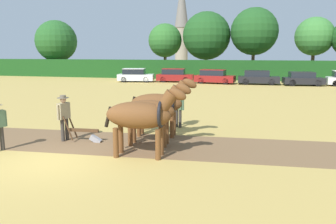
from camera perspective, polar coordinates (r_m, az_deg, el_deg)
ground_plane at (r=11.21m, az=-19.88°, el=-8.11°), size 240.00×240.00×0.00m
plowed_furrow_strip at (r=13.43m, az=-16.04°, el=-4.85°), size 20.28×4.57×0.01m
hedgerow at (r=43.23m, az=5.99°, el=7.35°), size 67.51×1.96×2.47m
tree_far_left at (r=53.81m, az=-18.90°, el=11.60°), size 6.23×6.23×8.27m
tree_left at (r=48.96m, az=-0.51°, el=12.33°), size 4.88×4.88×7.62m
tree_center_left at (r=47.81m, az=6.72°, el=13.03°), size 6.74×6.74×9.13m
tree_center at (r=46.94m, az=14.79°, el=13.39°), size 6.36×6.36×9.41m
tree_center_right at (r=47.90m, az=24.15°, el=11.91°), size 4.99×4.99×8.02m
church_spire at (r=72.51m, az=2.39°, el=15.58°), size 2.97×2.97×19.31m
draft_horse_lead_left at (r=10.75m, az=-4.63°, el=-0.61°), size 2.83×1.10×2.39m
draft_horse_lead_right at (r=12.10m, az=-2.86°, el=0.20°), size 2.74×1.00×2.41m
draft_horse_trail_left at (r=13.44m, az=-1.51°, el=1.50°), size 2.88×1.00×2.48m
plow at (r=13.13m, az=-14.00°, el=-3.71°), size 1.49×0.49×1.13m
farmer_at_plow at (r=13.36m, az=-17.68°, el=-0.31°), size 0.45×0.68×1.80m
farmer_beside_team at (r=15.07m, az=1.83°, el=1.12°), size 0.59×0.43×1.73m
parked_car_far_left at (r=39.18m, az=-5.71°, el=6.35°), size 4.44×2.56×1.59m
parked_car_left at (r=38.79m, az=1.19°, el=6.36°), size 4.39×1.97×1.58m
parked_car_center_left at (r=37.25m, az=8.05°, el=6.09°), size 4.62×2.30×1.56m
parked_car_center at (r=37.15m, az=15.39°, el=5.79°), size 4.38×1.91×1.51m
parked_car_center_right at (r=37.34m, az=22.42°, el=5.35°), size 4.23×2.19×1.44m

